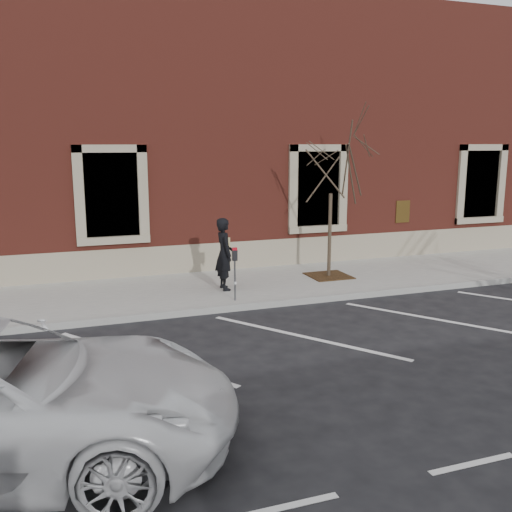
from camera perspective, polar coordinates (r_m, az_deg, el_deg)
name	(u,v)px	position (r m, az deg, el deg)	size (l,w,h in m)	color
ground	(265,307)	(13.27, 0.88, -5.14)	(120.00, 120.00, 0.00)	#28282B
sidewalk_near	(241,287)	(14.84, -1.50, -3.07)	(40.00, 3.50, 0.15)	beige
curb_near	(266,305)	(13.20, 0.96, -4.89)	(40.00, 0.12, 0.15)	#9E9E99
parking_stripes	(304,337)	(11.34, 4.84, -8.06)	(28.00, 4.40, 0.01)	silver
building_civic	(186,135)	(20.16, -7.03, 11.87)	(40.00, 8.62, 8.00)	maroon
man	(224,254)	(14.10, -3.20, 0.20)	(0.65, 0.43, 1.79)	black
parking_meter	(235,264)	(13.08, -2.14, -0.80)	(0.11, 0.09, 1.25)	#595B60
tree_grate	(329,276)	(15.77, 7.28, -1.97)	(1.09, 1.09, 0.03)	#482C17
sapling	(331,170)	(15.37, 7.54, 8.50)	(2.47, 2.47, 4.12)	#4A3C2D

